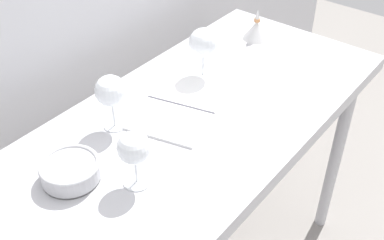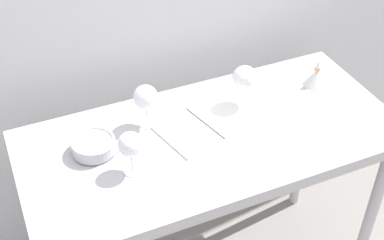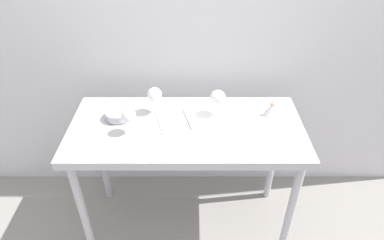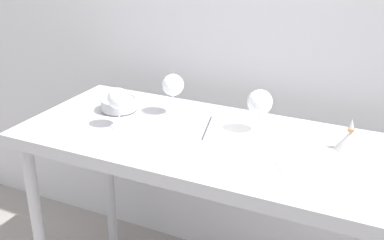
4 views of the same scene
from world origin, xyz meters
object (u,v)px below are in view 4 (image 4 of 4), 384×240
at_px(tasting_sheet_upper, 301,159).
at_px(tasting_bowl, 119,104).
at_px(wine_glass_far_left, 173,86).
at_px(wine_glass_near_left, 118,100).
at_px(decanter_funnel, 350,140).
at_px(wine_glass_far_right, 260,103).
at_px(open_notebook, 208,129).

bearing_deg(tasting_sheet_upper, tasting_bowl, 133.76).
bearing_deg(wine_glass_far_left, wine_glass_near_left, -121.29).
bearing_deg(decanter_funnel, tasting_sheet_upper, -131.15).
bearing_deg(tasting_bowl, wine_glass_far_right, 3.46).
relative_size(wine_glass_far_left, open_notebook, 0.44).
xyz_separation_m(tasting_sheet_upper, decanter_funnel, (0.13, 0.15, 0.04)).
bearing_deg(wine_glass_near_left, wine_glass_far_right, 19.09).
relative_size(wine_glass_near_left, decanter_funnel, 1.34).
bearing_deg(tasting_sheet_upper, decanter_funnel, 10.64).
height_order(tasting_sheet_upper, tasting_bowl, tasting_bowl).
bearing_deg(open_notebook, decanter_funnel, -8.36).
height_order(tasting_bowl, decanter_funnel, decanter_funnel).
xyz_separation_m(wine_glass_far_left, wine_glass_far_right, (0.39, -0.03, -0.00)).
bearing_deg(decanter_funnel, open_notebook, -173.68).
xyz_separation_m(wine_glass_far_right, decanter_funnel, (0.34, 0.00, -0.08)).
bearing_deg(decanter_funnel, wine_glass_near_left, -168.13).
distance_m(wine_glass_far_left, wine_glass_near_left, 0.25).
distance_m(wine_glass_near_left, tasting_bowl, 0.19).
height_order(wine_glass_far_right, decanter_funnel, wine_glass_far_right).
relative_size(wine_glass_far_right, decanter_funnel, 1.47).
bearing_deg(wine_glass_far_right, wine_glass_far_left, 175.02).
bearing_deg(wine_glass_far_left, wine_glass_far_right, -4.98).
bearing_deg(wine_glass_near_left, tasting_bowl, 124.28).
relative_size(wine_glass_far_left, wine_glass_far_right, 0.99).
relative_size(open_notebook, decanter_funnel, 3.33).
distance_m(wine_glass_far_left, tasting_bowl, 0.25).
xyz_separation_m(wine_glass_far_left, open_notebook, (0.20, -0.09, -0.12)).
bearing_deg(decanter_funnel, wine_glass_far_left, 177.38).
relative_size(wine_glass_near_left, open_notebook, 0.40).
bearing_deg(wine_glass_near_left, decanter_funnel, 11.87).
bearing_deg(wine_glass_far_left, tasting_sheet_upper, -17.47).
distance_m(wine_glass_far_left, decanter_funnel, 0.73).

